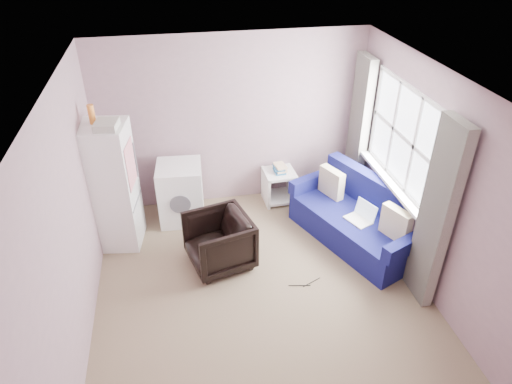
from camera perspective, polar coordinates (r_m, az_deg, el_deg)
room at (r=4.73m, az=1.00°, el=-1.21°), size 3.84×4.24×2.54m
armchair at (r=5.66m, az=-4.66°, el=-5.91°), size 0.84×0.88×0.75m
fridge at (r=6.03m, az=-17.64°, el=0.71°), size 0.67×0.66×1.92m
washing_machine at (r=6.49m, az=-9.39°, el=0.06°), size 0.65×0.65×0.86m
side_table at (r=6.90m, az=2.90°, el=1.03°), size 0.47×0.47×0.62m
sofa at (r=6.25m, az=12.78°, el=-3.37°), size 1.51×2.06×0.84m
window_dressing at (r=5.92m, az=16.56°, el=3.08°), size 0.17×2.62×2.18m
floor_cables at (r=5.62m, az=6.21°, el=-11.35°), size 0.41×0.12×0.01m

